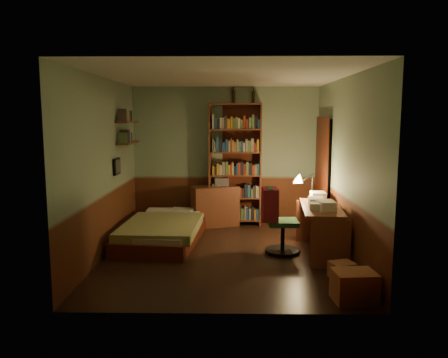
{
  "coord_description": "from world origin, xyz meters",
  "views": [
    {
      "loc": [
        0.11,
        -6.29,
        2.01
      ],
      "look_at": [
        0.0,
        0.25,
        1.1
      ],
      "focal_mm": 35.0,
      "sensor_mm": 36.0,
      "label": 1
    }
  ],
  "objects_px": {
    "bed": "(163,223)",
    "mini_stereo": "(221,181)",
    "desk_lamp": "(312,178)",
    "bookshelf": "(235,165)",
    "cardboard_box_b": "(342,270)",
    "office_chair": "(283,223)",
    "cardboard_box_a": "(354,286)",
    "dresser": "(215,206)",
    "desk": "(321,230)"
  },
  "relations": [
    {
      "from": "cardboard_box_b",
      "to": "mini_stereo",
      "type": "bearing_deg",
      "value": 119.29
    },
    {
      "from": "bookshelf",
      "to": "cardboard_box_a",
      "type": "height_order",
      "value": "bookshelf"
    },
    {
      "from": "bookshelf",
      "to": "desk_lamp",
      "type": "xyz_separation_m",
      "value": [
        1.24,
        -1.13,
        -0.1
      ]
    },
    {
      "from": "mini_stereo",
      "to": "cardboard_box_b",
      "type": "relative_size",
      "value": 0.91
    },
    {
      "from": "desk_lamp",
      "to": "office_chair",
      "type": "bearing_deg",
      "value": -117.9
    },
    {
      "from": "bed",
      "to": "office_chair",
      "type": "distance_m",
      "value": 1.99
    },
    {
      "from": "mini_stereo",
      "to": "cardboard_box_b",
      "type": "xyz_separation_m",
      "value": [
        1.59,
        -2.84,
        -0.72
      ]
    },
    {
      "from": "desk",
      "to": "office_chair",
      "type": "xyz_separation_m",
      "value": [
        -0.56,
        0.04,
        0.11
      ]
    },
    {
      "from": "office_chair",
      "to": "mini_stereo",
      "type": "bearing_deg",
      "value": 116.79
    },
    {
      "from": "bookshelf",
      "to": "office_chair",
      "type": "xyz_separation_m",
      "value": [
        0.7,
        -1.77,
        -0.68
      ]
    },
    {
      "from": "desk_lamp",
      "to": "cardboard_box_a",
      "type": "bearing_deg",
      "value": -76.37
    },
    {
      "from": "desk",
      "to": "office_chair",
      "type": "height_order",
      "value": "office_chair"
    },
    {
      "from": "dresser",
      "to": "bed",
      "type": "bearing_deg",
      "value": -146.37
    },
    {
      "from": "mini_stereo",
      "to": "bed",
      "type": "bearing_deg",
      "value": -133.95
    },
    {
      "from": "bookshelf",
      "to": "desk",
      "type": "height_order",
      "value": "bookshelf"
    },
    {
      "from": "dresser",
      "to": "cardboard_box_b",
      "type": "relative_size",
      "value": 2.92
    },
    {
      "from": "dresser",
      "to": "cardboard_box_a",
      "type": "height_order",
      "value": "dresser"
    },
    {
      "from": "mini_stereo",
      "to": "dresser",
      "type": "bearing_deg",
      "value": -139.73
    },
    {
      "from": "mini_stereo",
      "to": "office_chair",
      "type": "distance_m",
      "value": 2.08
    },
    {
      "from": "bed",
      "to": "mini_stereo",
      "type": "height_order",
      "value": "mini_stereo"
    },
    {
      "from": "bed",
      "to": "desk",
      "type": "relative_size",
      "value": 1.54
    },
    {
      "from": "desk_lamp",
      "to": "bookshelf",
      "type": "bearing_deg",
      "value": 149.98
    },
    {
      "from": "mini_stereo",
      "to": "cardboard_box_a",
      "type": "relative_size",
      "value": 0.58
    },
    {
      "from": "desk",
      "to": "desk_lamp",
      "type": "xyz_separation_m",
      "value": [
        -0.02,
        0.67,
        0.69
      ]
    },
    {
      "from": "bed",
      "to": "cardboard_box_b",
      "type": "height_order",
      "value": "bed"
    },
    {
      "from": "mini_stereo",
      "to": "desk",
      "type": "height_order",
      "value": "mini_stereo"
    },
    {
      "from": "bed",
      "to": "desk_lamp",
      "type": "relative_size",
      "value": 3.17
    },
    {
      "from": "bed",
      "to": "cardboard_box_a",
      "type": "relative_size",
      "value": 4.57
    },
    {
      "from": "bed",
      "to": "cardboard_box_b",
      "type": "xyz_separation_m",
      "value": [
        2.53,
        -1.64,
        -0.2
      ]
    },
    {
      "from": "desk",
      "to": "cardboard_box_a",
      "type": "height_order",
      "value": "desk"
    },
    {
      "from": "cardboard_box_a",
      "to": "cardboard_box_b",
      "type": "height_order",
      "value": "cardboard_box_a"
    },
    {
      "from": "bookshelf",
      "to": "bed",
      "type": "bearing_deg",
      "value": -131.8
    },
    {
      "from": "bed",
      "to": "office_chair",
      "type": "height_order",
      "value": "office_chair"
    },
    {
      "from": "bed",
      "to": "desk",
      "type": "distance_m",
      "value": 2.53
    },
    {
      "from": "dresser",
      "to": "mini_stereo",
      "type": "relative_size",
      "value": 3.2
    },
    {
      "from": "bed",
      "to": "office_chair",
      "type": "bearing_deg",
      "value": -11.69
    },
    {
      "from": "desk",
      "to": "dresser",
      "type": "bearing_deg",
      "value": 139.13
    },
    {
      "from": "bed",
      "to": "desk_lamp",
      "type": "bearing_deg",
      "value": 6.77
    },
    {
      "from": "cardboard_box_a",
      "to": "cardboard_box_b",
      "type": "bearing_deg",
      "value": 86.37
    },
    {
      "from": "bookshelf",
      "to": "dresser",
      "type": "bearing_deg",
      "value": -163.45
    },
    {
      "from": "dresser",
      "to": "bookshelf",
      "type": "bearing_deg",
      "value": -6.82
    },
    {
      "from": "bed",
      "to": "mini_stereo",
      "type": "distance_m",
      "value": 1.61
    },
    {
      "from": "cardboard_box_a",
      "to": "desk",
      "type": "bearing_deg",
      "value": 91.11
    },
    {
      "from": "dresser",
      "to": "desk",
      "type": "bearing_deg",
      "value": -65.73
    },
    {
      "from": "desk",
      "to": "office_chair",
      "type": "relative_size",
      "value": 1.44
    },
    {
      "from": "office_chair",
      "to": "bookshelf",
      "type": "bearing_deg",
      "value": 110.29
    },
    {
      "from": "desk_lamp",
      "to": "cardboard_box_a",
      "type": "relative_size",
      "value": 1.44
    },
    {
      "from": "dresser",
      "to": "desk_lamp",
      "type": "height_order",
      "value": "desk_lamp"
    },
    {
      "from": "mini_stereo",
      "to": "cardboard_box_b",
      "type": "bearing_deg",
      "value": -66.85
    },
    {
      "from": "cardboard_box_b",
      "to": "dresser",
      "type": "bearing_deg",
      "value": 122.24
    }
  ]
}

